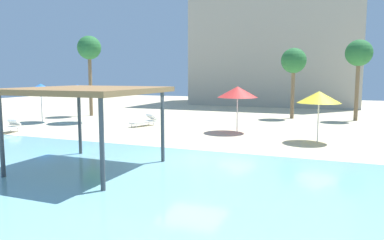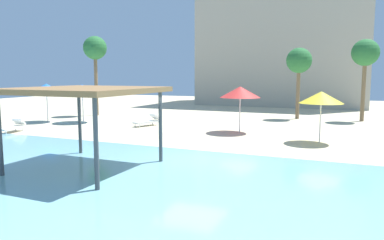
{
  "view_description": "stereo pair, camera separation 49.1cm",
  "coord_description": "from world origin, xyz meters",
  "px_view_note": "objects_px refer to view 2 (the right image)",
  "views": [
    {
      "loc": [
        5.33,
        -13.44,
        3.34
      ],
      "look_at": [
        -0.83,
        2.0,
        1.3
      ],
      "focal_mm": 34.49,
      "sensor_mm": 36.0,
      "label": 1
    },
    {
      "loc": [
        5.78,
        -13.25,
        3.34
      ],
      "look_at": [
        -0.83,
        2.0,
        1.3
      ],
      "focal_mm": 34.49,
      "sensor_mm": 36.0,
      "label": 2
    }
  ],
  "objects_px": {
    "lounge_chair_1": "(148,121)",
    "palm_tree_0": "(365,54)",
    "palm_tree_2": "(95,50)",
    "beach_umbrella_blue_3": "(46,88)",
    "beach_umbrella_red_0": "(240,92)",
    "palm_tree_3": "(299,62)",
    "beach_umbrella_yellow_2": "(321,97)",
    "shade_pavilion": "(85,92)",
    "lounge_chair_2": "(13,127)",
    "beach_umbrella_blue_1": "(82,89)"
  },
  "relations": [
    {
      "from": "lounge_chair_1",
      "to": "palm_tree_0",
      "type": "height_order",
      "value": "palm_tree_0"
    },
    {
      "from": "shade_pavilion",
      "to": "lounge_chair_1",
      "type": "distance_m",
      "value": 11.54
    },
    {
      "from": "beach_umbrella_blue_1",
      "to": "beach_umbrella_blue_3",
      "type": "relative_size",
      "value": 0.98
    },
    {
      "from": "palm_tree_3",
      "to": "beach_umbrella_red_0",
      "type": "bearing_deg",
      "value": -104.69
    },
    {
      "from": "shade_pavilion",
      "to": "beach_umbrella_blue_1",
      "type": "xyz_separation_m",
      "value": [
        -8.82,
        10.38,
        -0.39
      ]
    },
    {
      "from": "beach_umbrella_yellow_2",
      "to": "palm_tree_3",
      "type": "relative_size",
      "value": 0.47
    },
    {
      "from": "beach_umbrella_blue_3",
      "to": "palm_tree_0",
      "type": "relative_size",
      "value": 0.46
    },
    {
      "from": "palm_tree_0",
      "to": "lounge_chair_1",
      "type": "bearing_deg",
      "value": -147.51
    },
    {
      "from": "beach_umbrella_blue_3",
      "to": "beach_umbrella_yellow_2",
      "type": "bearing_deg",
      "value": -2.85
    },
    {
      "from": "lounge_chair_1",
      "to": "palm_tree_2",
      "type": "relative_size",
      "value": 0.31
    },
    {
      "from": "palm_tree_3",
      "to": "palm_tree_0",
      "type": "bearing_deg",
      "value": 4.3
    },
    {
      "from": "lounge_chair_1",
      "to": "palm_tree_2",
      "type": "height_order",
      "value": "palm_tree_2"
    },
    {
      "from": "palm_tree_2",
      "to": "palm_tree_3",
      "type": "height_order",
      "value": "palm_tree_2"
    },
    {
      "from": "beach_umbrella_blue_1",
      "to": "beach_umbrella_yellow_2",
      "type": "height_order",
      "value": "beach_umbrella_blue_1"
    },
    {
      "from": "beach_umbrella_red_0",
      "to": "palm_tree_3",
      "type": "height_order",
      "value": "palm_tree_3"
    },
    {
      "from": "lounge_chair_2",
      "to": "palm_tree_0",
      "type": "height_order",
      "value": "palm_tree_0"
    },
    {
      "from": "beach_umbrella_red_0",
      "to": "palm_tree_0",
      "type": "distance_m",
      "value": 11.15
    },
    {
      "from": "lounge_chair_2",
      "to": "palm_tree_3",
      "type": "relative_size",
      "value": 0.37
    },
    {
      "from": "lounge_chair_2",
      "to": "palm_tree_2",
      "type": "height_order",
      "value": "palm_tree_2"
    },
    {
      "from": "beach_umbrella_blue_1",
      "to": "palm_tree_3",
      "type": "xyz_separation_m",
      "value": [
        13.61,
        8.22,
        1.98
      ]
    },
    {
      "from": "beach_umbrella_blue_3",
      "to": "palm_tree_0",
      "type": "bearing_deg",
      "value": 24.23
    },
    {
      "from": "lounge_chair_1",
      "to": "palm_tree_2",
      "type": "bearing_deg",
      "value": -96.46
    },
    {
      "from": "shade_pavilion",
      "to": "palm_tree_3",
      "type": "bearing_deg",
      "value": 75.56
    },
    {
      "from": "shade_pavilion",
      "to": "lounge_chair_2",
      "type": "distance_m",
      "value": 11.13
    },
    {
      "from": "beach_umbrella_blue_3",
      "to": "lounge_chair_2",
      "type": "height_order",
      "value": "beach_umbrella_blue_3"
    },
    {
      "from": "beach_umbrella_blue_3",
      "to": "palm_tree_3",
      "type": "distance_m",
      "value": 18.59
    },
    {
      "from": "palm_tree_3",
      "to": "beach_umbrella_yellow_2",
      "type": "bearing_deg",
      "value": -76.37
    },
    {
      "from": "lounge_chair_2",
      "to": "palm_tree_3",
      "type": "distance_m",
      "value": 20.12
    },
    {
      "from": "beach_umbrella_blue_1",
      "to": "lounge_chair_2",
      "type": "bearing_deg",
      "value": -98.27
    },
    {
      "from": "beach_umbrella_red_0",
      "to": "shade_pavilion",
      "type": "bearing_deg",
      "value": -104.24
    },
    {
      "from": "beach_umbrella_red_0",
      "to": "palm_tree_3",
      "type": "relative_size",
      "value": 0.5
    },
    {
      "from": "lounge_chair_1",
      "to": "lounge_chair_2",
      "type": "height_order",
      "value": "same"
    },
    {
      "from": "beach_umbrella_red_0",
      "to": "palm_tree_0",
      "type": "relative_size",
      "value": 0.46
    },
    {
      "from": "shade_pavilion",
      "to": "beach_umbrella_blue_1",
      "type": "height_order",
      "value": "shade_pavilion"
    },
    {
      "from": "beach_umbrella_blue_3",
      "to": "shade_pavilion",
      "type": "bearing_deg",
      "value": -40.23
    },
    {
      "from": "lounge_chair_2",
      "to": "beach_umbrella_blue_3",
      "type": "bearing_deg",
      "value": -169.49
    },
    {
      "from": "palm_tree_2",
      "to": "beach_umbrella_red_0",
      "type": "bearing_deg",
      "value": -17.13
    },
    {
      "from": "beach_umbrella_blue_3",
      "to": "palm_tree_0",
      "type": "distance_m",
      "value": 22.81
    },
    {
      "from": "beach_umbrella_blue_1",
      "to": "palm_tree_2",
      "type": "height_order",
      "value": "palm_tree_2"
    },
    {
      "from": "shade_pavilion",
      "to": "lounge_chair_1",
      "type": "xyz_separation_m",
      "value": [
        -3.7,
        10.66,
        -2.4
      ]
    },
    {
      "from": "palm_tree_3",
      "to": "shade_pavilion",
      "type": "bearing_deg",
      "value": -104.44
    },
    {
      "from": "palm_tree_2",
      "to": "palm_tree_3",
      "type": "relative_size",
      "value": 1.21
    },
    {
      "from": "shade_pavilion",
      "to": "beach_umbrella_blue_3",
      "type": "relative_size",
      "value": 1.68
    },
    {
      "from": "lounge_chair_1",
      "to": "lounge_chair_2",
      "type": "bearing_deg",
      "value": -24.86
    },
    {
      "from": "beach_umbrella_red_0",
      "to": "palm_tree_3",
      "type": "distance_m",
      "value": 8.76
    },
    {
      "from": "shade_pavilion",
      "to": "beach_umbrella_blue_1",
      "type": "relative_size",
      "value": 1.71
    },
    {
      "from": "beach_umbrella_yellow_2",
      "to": "palm_tree_3",
      "type": "bearing_deg",
      "value": 103.63
    },
    {
      "from": "beach_umbrella_blue_1",
      "to": "lounge_chair_1",
      "type": "distance_m",
      "value": 5.51
    },
    {
      "from": "beach_umbrella_blue_1",
      "to": "beach_umbrella_yellow_2",
      "type": "distance_m",
      "value": 16.1
    },
    {
      "from": "beach_umbrella_blue_1",
      "to": "palm_tree_3",
      "type": "distance_m",
      "value": 16.03
    }
  ]
}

